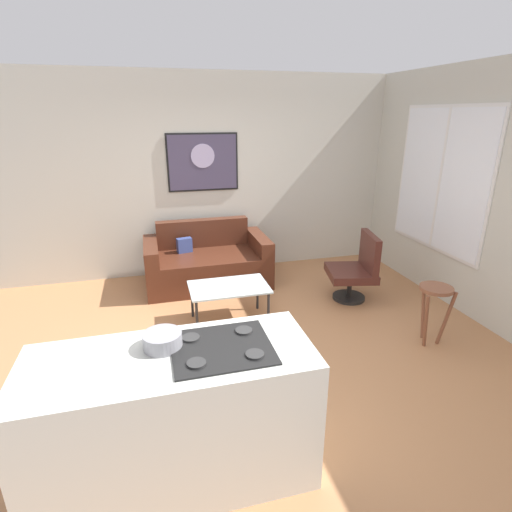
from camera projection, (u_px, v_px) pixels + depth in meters
The scene contains 11 objects.
ground at pixel (258, 355), 3.99m from camera, with size 6.40×6.40×0.04m, color #B4794D.
back_wall at pixel (214, 177), 5.71m from camera, with size 6.40×0.05×2.80m, color beige.
right_wall at pixel (479, 195), 4.42m from camera, with size 0.05×6.40×2.80m, color beige.
couch at pixel (207, 263), 5.55m from camera, with size 1.66×0.92×0.83m.
coffee_table at pixel (229, 289), 4.45m from camera, with size 0.87×0.56×0.44m.
armchair at pixel (357, 269), 5.02m from camera, with size 0.67×0.69×0.86m.
bar_stool at pixel (435, 300), 4.01m from camera, with size 0.37×0.37×0.63m.
kitchen_counter at pixel (175, 418), 2.50m from camera, with size 1.72×0.69×0.94m.
mixing_bowl at pixel (163, 340), 2.41m from camera, with size 0.24×0.24×0.10m.
wall_painting at pixel (203, 162), 5.57m from camera, with size 0.99×0.03×0.79m.
window at pixel (441, 180), 4.93m from camera, with size 0.03×1.62×1.76m.
Camera 1 is at (-0.90, -3.30, 2.26)m, focal length 28.03 mm.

